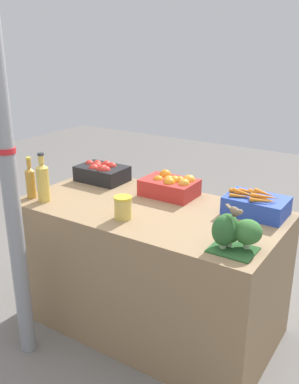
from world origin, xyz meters
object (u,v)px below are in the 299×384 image
apple_crate (102,172)px  broccoli_pile (233,231)px  orange_crate (171,186)px  carrot_crate (256,205)px  pickle_jar (123,208)px  juice_bottle_amber (31,181)px  sparrow_bird (236,211)px  support_pole (8,171)px  juice_bottle_golden (43,181)px

apple_crate → broccoli_pile: 1.29m
orange_crate → broccoli_pile: broccoli_pile is taller
orange_crate → carrot_crate: bearing=-0.4°
pickle_jar → juice_bottle_amber: bearing=-176.2°
juice_bottle_amber → sparrow_bird: (1.38, 0.02, 0.09)m
pickle_jar → carrot_crate: bearing=37.3°
support_pole → apple_crate: support_pole is taller
support_pole → juice_bottle_golden: 0.42m
juice_bottle_golden → orange_crate: bearing=39.9°
broccoli_pile → pickle_jar: broccoli_pile is taller
support_pole → orange_crate: (0.49, 0.87, -0.24)m
juice_bottle_amber → sparrow_bird: juice_bottle_amber is taller
apple_crate → broccoli_pile: (1.20, -0.47, 0.03)m
apple_crate → orange_crate: bearing=0.5°
juice_bottle_golden → apple_crate: bearing=84.4°
broccoli_pile → sparrow_bird: sparrow_bird is taller
orange_crate → sparrow_bird: bearing=-37.7°
support_pole → broccoli_pile: bearing=19.3°
pickle_jar → sparrow_bird: sparrow_bird is taller
juice_bottle_golden → sparrow_bird: (1.26, 0.02, 0.07)m
support_pole → apple_crate: bearing=95.2°
support_pole → pickle_jar: size_ratio=17.25×
juice_bottle_amber → pickle_jar: bearing=3.8°
carrot_crate → broccoli_pile: 0.48m
apple_crate → orange_crate: 0.57m
broccoli_pile → pickle_jar: 0.67m
apple_crate → juice_bottle_amber: (-0.16, -0.51, 0.04)m
support_pole → pickle_jar: support_pole is taller
orange_crate → juice_bottle_amber: juice_bottle_amber is taller
pickle_jar → apple_crate: bearing=138.7°
juice_bottle_amber → sparrow_bird: bearing=1.0°
apple_crate → juice_bottle_golden: juice_bottle_golden is taller
orange_crate → broccoli_pile: (0.63, -0.48, 0.02)m
carrot_crate → pickle_jar: 0.77m
carrot_crate → juice_bottle_golden: (-1.20, -0.51, 0.07)m
orange_crate → carrot_crate: 0.58m
apple_crate → juice_bottle_amber: size_ratio=1.30×
orange_crate → broccoli_pile: size_ratio=1.52×
support_pole → carrot_crate: 1.40m
support_pole → juice_bottle_golden: size_ratio=7.31×
juice_bottle_golden → sparrow_bird: 1.26m
broccoli_pile → sparrow_bird: 0.11m
pickle_jar → orange_crate: bearing=85.4°
juice_bottle_amber → carrot_crate: bearing=21.4°
apple_crate → juice_bottle_amber: 0.54m
juice_bottle_golden → pickle_jar: (0.58, 0.05, -0.07)m
broccoli_pile → juice_bottle_amber: juice_bottle_amber is taller
juice_bottle_golden → pickle_jar: bearing=4.6°
broccoli_pile → juice_bottle_golden: bearing=-178.2°
broccoli_pile → juice_bottle_golden: size_ratio=0.73×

